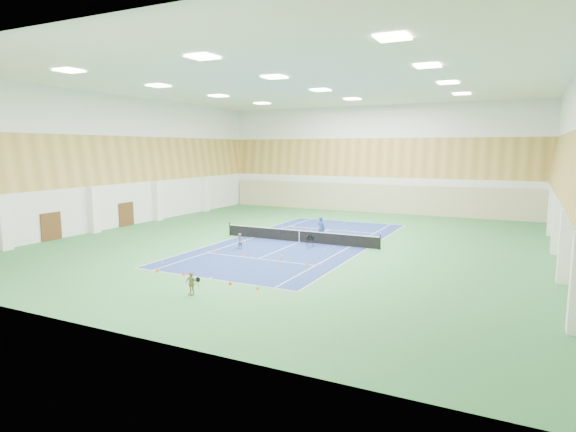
{
  "coord_description": "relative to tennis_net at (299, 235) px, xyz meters",
  "views": [
    {
      "loc": [
        15.53,
        -33.25,
        7.21
      ],
      "look_at": [
        -0.94,
        -0.07,
        2.0
      ],
      "focal_mm": 30.0,
      "sensor_mm": 36.0,
      "label": 1
    }
  ],
  "objects": [
    {
      "name": "ground",
      "position": [
        0.0,
        0.0,
        -0.55
      ],
      "size": [
        40.0,
        40.0,
        0.0
      ],
      "primitive_type": "plane",
      "color": "#31743C",
      "rests_on": "ground"
    },
    {
      "name": "room_shell",
      "position": [
        0.0,
        0.0,
        5.45
      ],
      "size": [
        36.0,
        40.0,
        12.0
      ],
      "primitive_type": null,
      "color": "white",
      "rests_on": "ground"
    },
    {
      "name": "wood_cladding",
      "position": [
        0.0,
        0.0,
        7.45
      ],
      "size": [
        36.0,
        40.0,
        8.0
      ],
      "primitive_type": null,
      "color": "tan",
      "rests_on": "room_shell"
    },
    {
      "name": "ceiling_light_grid",
      "position": [
        0.0,
        0.0,
        11.37
      ],
      "size": [
        21.4,
        25.4,
        0.06
      ],
      "primitive_type": null,
      "color": "white",
      "rests_on": "room_shell"
    },
    {
      "name": "court_surface",
      "position": [
        0.0,
        0.0,
        -0.55
      ],
      "size": [
        10.97,
        23.77,
        0.01
      ],
      "primitive_type": "cube",
      "color": "navy",
      "rests_on": "ground"
    },
    {
      "name": "tennis_balls_scatter",
      "position": [
        0.0,
        0.0,
        -0.5
      ],
      "size": [
        10.57,
        22.77,
        0.07
      ],
      "primitive_type": null,
      "color": "#E5F329",
      "rests_on": "ground"
    },
    {
      "name": "tennis_net",
      "position": [
        0.0,
        0.0,
        0.0
      ],
      "size": [
        12.8,
        0.1,
        1.1
      ],
      "primitive_type": null,
      "color": "black",
      "rests_on": "ground"
    },
    {
      "name": "back_curtain",
      "position": [
        0.0,
        19.75,
        1.05
      ],
      "size": [
        35.4,
        0.16,
        3.2
      ],
      "primitive_type": "cube",
      "color": "#C6B793",
      "rests_on": "ground"
    },
    {
      "name": "door_left_a",
      "position": [
        -17.92,
        -8.0,
        0.55
      ],
      "size": [
        0.08,
        1.8,
        2.2
      ],
      "primitive_type": "cube",
      "color": "#593319",
      "rests_on": "ground"
    },
    {
      "name": "door_left_b",
      "position": [
        -17.92,
        0.0,
        0.55
      ],
      "size": [
        0.08,
        1.8,
        2.2
      ],
      "primitive_type": "cube",
      "color": "#593319",
      "rests_on": "ground"
    },
    {
      "name": "coach",
      "position": [
        1.03,
        1.93,
        0.36
      ],
      "size": [
        0.76,
        0.59,
        1.83
      ],
      "primitive_type": "imported",
      "rotation": [
        0.0,
        0.0,
        2.89
      ],
      "color": "navy",
      "rests_on": "ground"
    },
    {
      "name": "child_court",
      "position": [
        -2.73,
        -4.25,
        0.02
      ],
      "size": [
        0.58,
        0.46,
        1.15
      ],
      "primitive_type": "imported",
      "rotation": [
        0.0,
        0.0,
        0.05
      ],
      "color": "gray",
      "rests_on": "ground"
    },
    {
      "name": "child_apron",
      "position": [
        0.96,
        -14.7,
        0.04
      ],
      "size": [
        0.7,
        0.31,
        1.17
      ],
      "primitive_type": "imported",
      "rotation": [
        0.0,
        0.0,
        -0.04
      ],
      "color": "tan",
      "rests_on": "ground"
    },
    {
      "name": "ball_cart",
      "position": [
        1.56,
        -1.44,
        -0.12
      ],
      "size": [
        0.57,
        0.57,
        0.86
      ],
      "primitive_type": null,
      "rotation": [
        0.0,
        0.0,
        0.16
      ],
      "color": "black",
      "rests_on": "ground"
    },
    {
      "name": "cone_svc_a",
      "position": [
        -3.69,
        -6.17,
        -0.44
      ],
      "size": [
        0.19,
        0.19,
        0.21
      ],
      "primitive_type": "cone",
      "color": "#F2610C",
      "rests_on": "ground"
    },
    {
      "name": "cone_svc_b",
      "position": [
        -1.38,
        -5.88,
        -0.45
      ],
      "size": [
        0.18,
        0.18,
        0.2
      ],
      "primitive_type": "cone",
      "color": "#FF640D",
      "rests_on": "ground"
    },
    {
      "name": "cone_svc_c",
      "position": [
        1.59,
        -6.14,
        -0.44
      ],
      "size": [
        0.2,
        0.2,
        0.22
      ],
      "primitive_type": "cone",
      "color": "#E6530C",
      "rests_on": "ground"
    },
    {
      "name": "cone_svc_d",
      "position": [
        3.61,
        -6.52,
        -0.44
      ],
      "size": [
        0.19,
        0.19,
        0.21
      ],
      "primitive_type": "cone",
      "color": "#FA4D0D",
      "rests_on": "ground"
    },
    {
      "name": "cone_base_a",
      "position": [
        -3.63,
        -11.98,
        -0.43
      ],
      "size": [
        0.22,
        0.22,
        0.24
      ],
      "primitive_type": "cone",
      "color": "#D7480B",
      "rests_on": "ground"
    },
    {
      "name": "cone_base_b",
      "position": [
        -1.73,
        -11.9,
        -0.43
      ],
      "size": [
        0.23,
        0.23,
        0.25
      ],
      "primitive_type": "cone",
      "color": "#FF460D",
      "rests_on": "ground"
    },
    {
      "name": "cone_base_c",
      "position": [
        1.71,
        -12.33,
        -0.43
      ],
      "size": [
        0.21,
        0.21,
        0.24
      ],
      "primitive_type": "cone",
      "color": "#E2430B",
      "rests_on": "ground"
    },
    {
      "name": "cone_base_d",
      "position": [
        3.46,
        -12.45,
        -0.45
      ],
      "size": [
        0.19,
        0.19,
        0.2
      ],
      "primitive_type": "cone",
      "color": "orange",
      "rests_on": "ground"
    }
  ]
}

